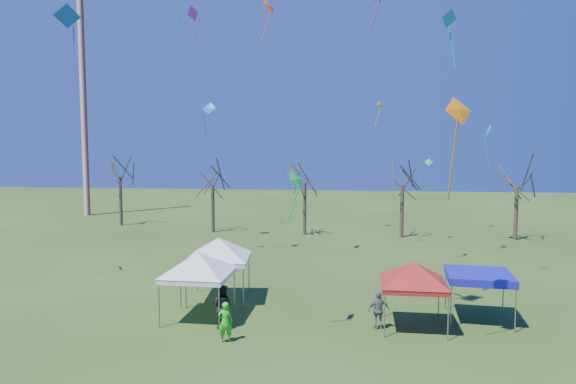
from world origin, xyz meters
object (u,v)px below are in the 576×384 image
object	(u,v)px
tree_3	(403,167)
tent_red	(414,266)
tree_4	(518,167)
tree_0	(119,160)
radio_mast	(83,104)
person_dark	(222,306)
tree_2	(305,163)
person_green	(225,322)
person_grey	(379,310)
tent_white_mid	(219,242)
tree_1	(212,169)
tent_white_west	(198,257)
tent_blue	(479,276)

from	to	relation	value
tree_3	tent_red	distance (m)	22.76
tree_4	tree_0	bearing A→B (deg)	174.66
radio_mast	person_dark	distance (m)	42.91
tree_2	person_green	distance (m)	25.89
tree_2	person_grey	world-z (taller)	tree_2
tree_0	radio_mast	bearing A→B (deg)	137.23
radio_mast	tent_red	distance (m)	46.88
tent_white_mid	person_green	bearing A→B (deg)	-72.68
radio_mast	tree_0	distance (m)	11.45
tree_1	tree_3	size ratio (longest dim) A/B	0.95
radio_mast	tree_4	xyz separation A→B (m)	(43.36, -10.00, -6.44)
tree_2	tent_white_west	xyz separation A→B (m)	(-2.70, -22.77, -3.42)
tree_2	tree_4	size ratio (longest dim) A/B	1.04
tent_white_mid	person_dark	bearing A→B (deg)	-73.29
tent_white_west	radio_mast	bearing A→B (deg)	125.30
tent_red	person_green	bearing A→B (deg)	-161.79
person_dark	tent_blue	bearing A→B (deg)	-155.69
tree_4	person_grey	distance (m)	26.38
tree_3	person_dark	world-z (taller)	tree_3
tree_1	person_green	world-z (taller)	tree_1
tree_4	tent_white_mid	world-z (taller)	tree_4
tree_4	person_dark	bearing A→B (deg)	-129.12
tent_blue	radio_mast	bearing A→B (deg)	138.83
tent_white_mid	person_grey	bearing A→B (deg)	-22.09
person_grey	person_green	world-z (taller)	person_grey
tent_red	tent_blue	xyz separation A→B (m)	(3.03, 1.40, -0.70)
tree_2	tent_blue	xyz separation A→B (m)	(9.82, -21.39, -4.28)
tent_white_west	tent_blue	size ratio (longest dim) A/B	1.34
tree_1	tent_red	xyz separation A→B (m)	(15.19, -23.06, -3.09)
tree_1	tree_4	bearing A→B (deg)	-1.42
tree_0	tent_white_mid	size ratio (longest dim) A/B	2.01
person_grey	tent_white_west	bearing A→B (deg)	-19.39
tree_0	person_grey	world-z (taller)	tree_0
tent_white_west	tent_red	distance (m)	9.49
tree_4	tent_white_west	bearing A→B (deg)	-132.36
person_green	radio_mast	bearing A→B (deg)	-72.44
tent_white_west	person_green	size ratio (longest dim) A/B	2.46
person_green	person_grey	bearing A→B (deg)	-177.91
person_grey	person_dark	distance (m)	6.70
tree_2	tent_white_mid	world-z (taller)	tree_2
radio_mast	tent_white_west	xyz separation A→B (m)	(22.93, -32.40, -9.63)
tree_4	tent_white_mid	distance (m)	28.28
tree_0	tent_red	world-z (taller)	tree_0
person_grey	tent_white_mid	bearing A→B (deg)	-39.40
person_grey	person_green	size ratio (longest dim) A/B	1.01
tree_1	person_green	distance (m)	27.12
tree_0	tent_white_west	xyz separation A→B (m)	(15.78, -25.78, -3.62)
tree_1	person_green	bearing A→B (deg)	-73.50
tree_0	person_dark	distance (m)	32.30
tent_red	person_green	world-z (taller)	tent_red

